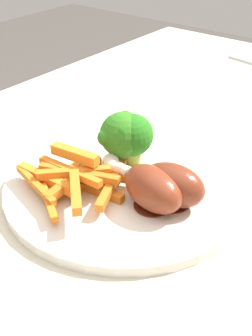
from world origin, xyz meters
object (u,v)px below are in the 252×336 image
at_px(chicken_drumstick_far, 169,184).
at_px(broccoli_floret_front, 129,135).
at_px(dinner_plate, 126,187).
at_px(dining_table, 123,247).
at_px(broccoli_floret_middle, 122,135).
at_px(carrot_fries_pile, 76,178).
at_px(chicken_drumstick_near, 150,187).

bearing_deg(chicken_drumstick_far, broccoli_floret_front, 67.89).
relative_size(broccoli_floret_front, chicken_drumstick_far, 0.56).
bearing_deg(dinner_plate, dining_table, 51.59).
relative_size(broccoli_floret_middle, chicken_drumstick_far, 0.58).
bearing_deg(broccoli_floret_middle, carrot_fries_pile, 172.55).
xyz_separation_m(broccoli_floret_front, broccoli_floret_middle, (-0.01, 0.01, -0.00)).
bearing_deg(broccoli_floret_middle, dining_table, -140.21).
xyz_separation_m(dinner_plate, chicken_drumstick_far, (-0.00, -0.06, 0.03)).
xyz_separation_m(dining_table, dinner_plate, (-0.01, -0.02, 0.11)).
bearing_deg(dining_table, broccoli_floret_front, 13.77).
xyz_separation_m(carrot_fries_pile, chicken_drumstick_near, (0.03, -0.08, 0.01)).
relative_size(broccoli_floret_front, chicken_drumstick_near, 0.56).
bearing_deg(broccoli_floret_middle, chicken_drumstick_near, -120.82).
height_order(dinner_plate, chicken_drumstick_far, chicken_drumstick_far).
bearing_deg(broccoli_floret_front, chicken_drumstick_far, -112.11).
height_order(dinner_plate, broccoli_floret_front, broccoli_floret_front).
bearing_deg(broccoli_floret_front, dining_table, -166.23).
distance_m(broccoli_floret_middle, chicken_drumstick_far, 0.09).
distance_m(broccoli_floret_middle, carrot_fries_pile, 0.08).
relative_size(dinner_plate, broccoli_floret_middle, 3.93).
height_order(dinner_plate, carrot_fries_pile, carrot_fries_pile).
bearing_deg(chicken_drumstick_near, dining_table, 64.06).
xyz_separation_m(broccoli_floret_front, chicken_drumstick_far, (-0.03, -0.08, -0.02)).
distance_m(dining_table, chicken_drumstick_near, 0.16).
relative_size(carrot_fries_pile, chicken_drumstick_near, 1.17).
relative_size(dinner_plate, carrot_fries_pile, 1.92).
height_order(broccoli_floret_middle, chicken_drumstick_near, broccoli_floret_middle).
xyz_separation_m(broccoli_floret_middle, carrot_fries_pile, (-0.07, 0.01, -0.03)).
distance_m(broccoli_floret_front, chicken_drumstick_near, 0.09).
xyz_separation_m(dining_table, broccoli_floret_front, (0.02, 0.00, 0.16)).
bearing_deg(dinner_plate, broccoli_floret_front, 32.93).
height_order(dining_table, chicken_drumstick_far, chicken_drumstick_far).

